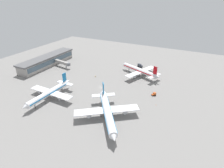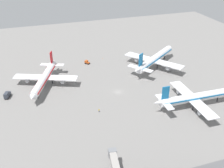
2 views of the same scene
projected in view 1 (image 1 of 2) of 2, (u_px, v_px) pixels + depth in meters
The scene contains 10 objects.
ground at pixel (102, 88), 151.90m from camera, with size 288.00×288.00×0.00m, color gray.
terminal_building at pixel (47, 61), 195.42m from camera, with size 69.14×14.87×10.31m.
airplane_at_gate at pixel (50, 93), 134.04m from camera, with size 46.44×37.16×14.15m.
airplane_taxiing at pixel (140, 71), 171.33m from camera, with size 36.85×44.61×14.22m.
airplane_distant at pixel (107, 111), 112.63m from camera, with size 43.66×36.95×15.64m.
baggage_tug at pixel (154, 94), 140.05m from camera, with size 3.69×3.72×2.30m.
catering_truck at pixel (140, 66), 192.38m from camera, with size 3.73×5.91×3.30m.
ground_crew_worker at pixel (95, 76), 169.89m from camera, with size 0.55×0.49×1.67m.
jet_bridge at pixel (62, 62), 190.91m from camera, with size 6.48×23.29×6.74m.
safety_cone_near_gate at pixel (156, 105), 128.28m from camera, with size 0.44×0.44×0.60m, color #EA590C.
Camera 1 is at (115.10, 68.75, 72.01)m, focal length 29.07 mm.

